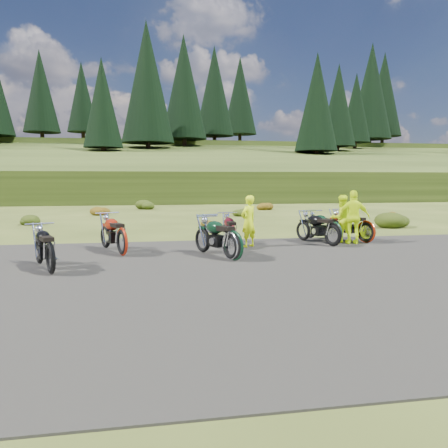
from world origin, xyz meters
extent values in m
plane|color=#384316|center=(0.00, 0.00, 0.00)|extent=(300.00, 300.00, 0.00)
cube|color=black|center=(0.00, -2.00, 0.00)|extent=(20.00, 12.00, 0.04)
cube|color=#2B3B13|center=(0.00, 110.00, 0.00)|extent=(300.00, 90.00, 9.17)
cylinder|color=black|center=(-21.00, 69.00, 9.48)|extent=(0.70, 0.70, 2.20)
cone|color=black|center=(-21.00, 69.00, 17.38)|extent=(6.16, 6.16, 14.00)
cylinder|color=black|center=(-15.00, 75.00, 10.27)|extent=(0.70, 0.70, 2.20)
cone|color=black|center=(-15.00, 75.00, 17.67)|extent=(5.72, 5.72, 13.00)
cylinder|color=black|center=(-9.00, 50.00, 5.69)|extent=(0.70, 0.70, 2.20)
cone|color=black|center=(-9.00, 50.00, 12.59)|extent=(5.28, 5.28, 12.00)
cylinder|color=black|center=(-3.00, 56.00, 6.88)|extent=(0.70, 0.70, 2.20)
cone|color=black|center=(-3.00, 56.00, 16.78)|extent=(7.92, 7.92, 18.00)
cylinder|color=black|center=(3.00, 62.00, 8.08)|extent=(0.70, 0.70, 2.20)
cone|color=black|center=(3.00, 62.00, 17.48)|extent=(7.48, 7.48, 17.00)
cylinder|color=black|center=(9.00, 68.00, 9.28)|extent=(0.70, 0.70, 2.20)
cone|color=black|center=(9.00, 68.00, 18.18)|extent=(7.04, 7.04, 16.00)
cylinder|color=black|center=(15.00, 74.00, 10.27)|extent=(0.70, 0.70, 2.20)
cone|color=black|center=(15.00, 74.00, 18.67)|extent=(6.60, 6.60, 15.00)
cylinder|color=black|center=(21.00, 49.00, 5.49)|extent=(0.70, 0.70, 2.20)
cone|color=black|center=(21.00, 49.00, 13.39)|extent=(6.16, 6.16, 14.00)
cylinder|color=black|center=(27.00, 55.00, 6.68)|extent=(0.70, 0.70, 2.20)
cone|color=black|center=(27.00, 55.00, 14.08)|extent=(5.72, 5.72, 13.00)
cylinder|color=black|center=(33.00, 61.00, 7.88)|extent=(0.70, 0.70, 2.20)
cone|color=black|center=(33.00, 61.00, 14.78)|extent=(5.28, 5.28, 12.00)
cylinder|color=black|center=(39.00, 67.00, 9.08)|extent=(0.70, 0.70, 2.20)
cone|color=black|center=(39.00, 67.00, 18.98)|extent=(7.92, 7.92, 18.00)
cylinder|color=black|center=(45.00, 73.00, 10.27)|extent=(0.70, 0.70, 2.20)
cone|color=black|center=(45.00, 73.00, 19.67)|extent=(7.48, 7.48, 17.00)
ellipsoid|color=#1F340D|center=(-9.10, 11.30, 0.31)|extent=(1.03, 1.03, 0.61)
ellipsoid|color=brown|center=(-6.20, 16.60, 0.38)|extent=(1.30, 1.30, 0.77)
ellipsoid|color=#1F340D|center=(-3.30, 21.90, 0.46)|extent=(1.56, 1.56, 0.92)
ellipsoid|color=brown|center=(-0.40, 9.20, 0.23)|extent=(0.77, 0.77, 0.45)
ellipsoid|color=#1F340D|center=(2.50, 14.50, 0.31)|extent=(1.03, 1.03, 0.61)
ellipsoid|color=brown|center=(5.40, 19.80, 0.38)|extent=(1.30, 1.30, 0.77)
ellipsoid|color=#1F340D|center=(8.30, 7.10, 0.46)|extent=(1.56, 1.56, 0.92)
ellipsoid|color=brown|center=(11.20, 12.40, 0.23)|extent=(0.77, 0.77, 0.45)
imported|color=#C6E50C|center=(0.10, 2.18, 0.86)|extent=(0.75, 0.69, 1.71)
imported|color=#C6E50C|center=(3.64, 2.75, 0.84)|extent=(0.89, 0.73, 1.69)
imported|color=#C6E50C|center=(3.87, 2.26, 0.93)|extent=(1.16, 0.68, 1.86)
camera|label=1|loc=(-3.17, -11.85, 2.26)|focal=35.00mm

